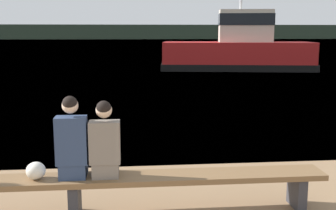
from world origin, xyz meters
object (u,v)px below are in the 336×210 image
object	(u,v)px
person_right	(105,144)
tugboat_red	(239,51)
shopping_bag	(36,171)
bench_main	(74,185)
person_left	(72,143)

from	to	relation	value
person_right	tugboat_red	world-z (taller)	tugboat_red
shopping_bag	tugboat_red	size ratio (longest dim) A/B	0.03
bench_main	person_right	world-z (taller)	person_right
person_left	tugboat_red	world-z (taller)	tugboat_red
tugboat_red	person_right	bearing A→B (deg)	169.87
shopping_bag	person_right	bearing A→B (deg)	0.89
tugboat_red	bench_main	bearing A→B (deg)	168.88
person_left	person_right	bearing A→B (deg)	0.19
person_left	bench_main	bearing A→B (deg)	-2.54
shopping_bag	tugboat_red	distance (m)	20.98
person_left	shopping_bag	size ratio (longest dim) A/B	4.38
bench_main	person_left	world-z (taller)	person_left
shopping_bag	bench_main	bearing A→B (deg)	1.42
person_right	tugboat_red	xyz separation A→B (m)	(6.85, 19.51, 0.20)
bench_main	shopping_bag	size ratio (longest dim) A/B	27.08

